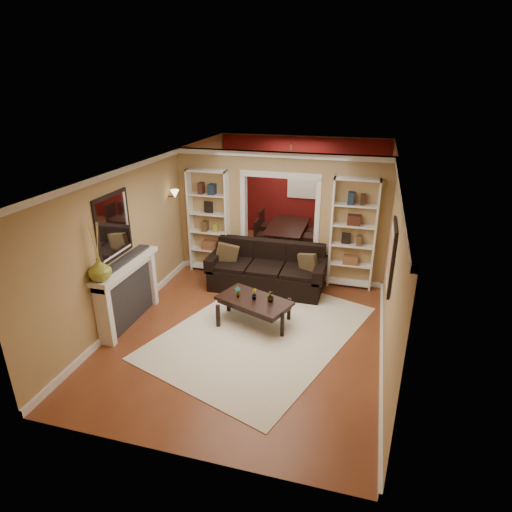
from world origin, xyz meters
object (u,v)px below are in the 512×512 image
(coffee_table, at_px, (254,311))
(dining_table, at_px, (288,237))
(fireplace, at_px, (129,293))
(bookshelf_right, at_px, (353,234))
(sofa, at_px, (267,268))
(bookshelf_left, at_px, (209,222))

(coffee_table, xyz_separation_m, dining_table, (-0.16, 3.83, 0.06))
(coffee_table, distance_m, fireplace, 2.22)
(bookshelf_right, height_order, dining_table, bookshelf_right)
(coffee_table, height_order, dining_table, dining_table)
(coffee_table, xyz_separation_m, fireplace, (-2.12, -0.54, 0.34))
(dining_table, bearing_deg, sofa, -179.22)
(bookshelf_right, bearing_deg, bookshelf_left, 180.00)
(bookshelf_right, distance_m, fireplace, 4.47)
(coffee_table, distance_m, bookshelf_left, 2.70)
(sofa, relative_size, dining_table, 1.41)
(sofa, xyz_separation_m, fireplace, (-1.99, -1.95, 0.11))
(fireplace, distance_m, dining_table, 4.80)
(coffee_table, bearing_deg, bookshelf_right, 73.88)
(sofa, xyz_separation_m, bookshelf_left, (-1.45, 0.58, 0.68))
(coffee_table, xyz_separation_m, bookshelf_right, (1.52, 1.99, 0.91))
(sofa, distance_m, dining_table, 2.43)
(bookshelf_right, relative_size, dining_table, 1.36)
(coffee_table, bearing_deg, dining_table, 113.63)
(bookshelf_right, xyz_separation_m, dining_table, (-1.68, 1.84, -0.85))
(coffee_table, distance_m, bookshelf_right, 2.66)
(bookshelf_right, bearing_deg, fireplace, -145.20)
(fireplace, bearing_deg, bookshelf_left, 77.95)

